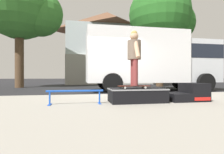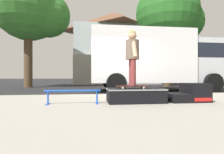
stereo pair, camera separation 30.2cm
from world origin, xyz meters
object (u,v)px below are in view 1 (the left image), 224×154
object	(u,v)px
grind_rail	(75,94)
box_truck	(152,59)
kicker_ramp	(188,93)
skater_kid	(134,53)
skate_box	(137,95)
street_tree_neighbour	(163,17)
street_tree_main	(24,6)
skateboard	(134,86)

from	to	relation	value
grind_rail	box_truck	xyz separation A→B (m)	(3.90, 4.89, 1.35)
kicker_ramp	skater_kid	size ratio (longest dim) A/B	0.73
skate_box	skater_kid	distance (m)	1.01
street_tree_neighbour	skate_box	bearing A→B (deg)	-119.97
grind_rail	street_tree_main	xyz separation A→B (m)	(-3.66, 8.88, 5.20)
skate_box	street_tree_main	world-z (taller)	street_tree_main
grind_rail	skater_kid	distance (m)	1.69
skater_kid	box_truck	world-z (taller)	box_truck
grind_rail	box_truck	distance (m)	6.40
skate_box	box_truck	bearing A→B (deg)	63.06
skater_kid	box_truck	distance (m)	5.44
kicker_ramp	skater_kid	xyz separation A→B (m)	(-1.46, -0.01, 1.00)
skateboard	skater_kid	bearing A→B (deg)	82.87
skate_box	skater_kid	xyz separation A→B (m)	(-0.07, -0.01, 1.00)
kicker_ramp	street_tree_main	distance (m)	12.13
skater_kid	street_tree_main	size ratio (longest dim) A/B	0.16
street_tree_main	street_tree_neighbour	distance (m)	10.11
street_tree_main	skate_box	bearing A→B (deg)	-59.74
skater_kid	street_tree_neighbour	world-z (taller)	street_tree_neighbour
kicker_ramp	grind_rail	size ratio (longest dim) A/B	0.78
grind_rail	skater_kid	world-z (taller)	skater_kid
grind_rail	skateboard	size ratio (longest dim) A/B	1.59
grind_rail	street_tree_neighbour	xyz separation A→B (m)	(6.44, 8.72, 5.04)
box_truck	kicker_ramp	bearing A→B (deg)	-102.37
kicker_ramp	skateboard	bearing A→B (deg)	-179.74
skate_box	street_tree_main	bearing A→B (deg)	120.26
skateboard	street_tree_neighbour	size ratio (longest dim) A/B	0.10
skate_box	kicker_ramp	xyz separation A→B (m)	(1.39, -0.00, 0.01)
kicker_ramp	box_truck	distance (m)	5.11
skateboard	box_truck	xyz separation A→B (m)	(2.51, 4.81, 1.19)
skate_box	skateboard	world-z (taller)	skateboard
kicker_ramp	grind_rail	distance (m)	2.85
skate_box	box_truck	size ratio (longest dim) A/B	0.19
kicker_ramp	skater_kid	distance (m)	1.76
grind_rail	skater_kid	xyz separation A→B (m)	(1.40, 0.08, 0.95)
skater_kid	street_tree_main	bearing A→B (deg)	119.90
box_truck	street_tree_main	world-z (taller)	street_tree_main
street_tree_neighbour	grind_rail	bearing A→B (deg)	-126.45
skate_box	box_truck	distance (m)	5.56
grind_rail	street_tree_main	distance (m)	10.92
skateboard	street_tree_neighbour	bearing A→B (deg)	59.71
skate_box	skater_kid	world-z (taller)	skater_kid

